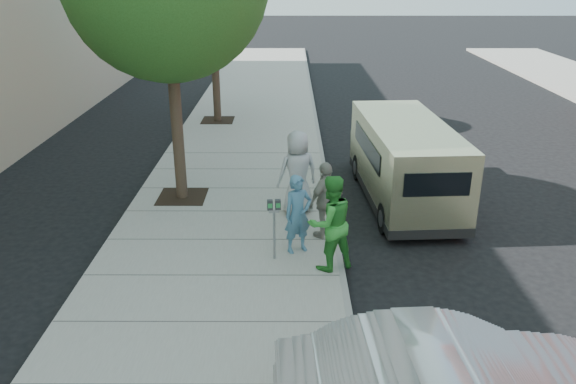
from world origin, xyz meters
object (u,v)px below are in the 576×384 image
at_px(parking_meter, 274,217).
at_px(person_green_shirt, 330,223).
at_px(person_striped_polo, 326,200).
at_px(van, 404,160).
at_px(person_officer, 298,214).
at_px(person_gray_shirt, 298,172).

relative_size(parking_meter, person_green_shirt, 0.67).
bearing_deg(person_striped_polo, van, -176.26).
relative_size(person_officer, person_green_shirt, 0.86).
bearing_deg(person_gray_shirt, person_officer, 69.27).
height_order(van, person_gray_shirt, person_gray_shirt).
height_order(parking_meter, person_striped_polo, person_striped_polo).
bearing_deg(van, parking_meter, -136.63).
bearing_deg(person_green_shirt, person_gray_shirt, -102.02).
relative_size(person_officer, person_striped_polo, 0.97).
bearing_deg(person_gray_shirt, person_striped_polo, 93.79).
distance_m(parking_meter, person_striped_polo, 1.48).
bearing_deg(person_striped_polo, person_green_shirt, 45.20).
xyz_separation_m(van, person_striped_polo, (-2.09, -2.37, -0.09)).
relative_size(parking_meter, van, 0.23).
xyz_separation_m(van, person_green_shirt, (-2.09, -3.73, 0.01)).
bearing_deg(person_green_shirt, parking_meter, -42.03).
bearing_deg(person_officer, person_green_shirt, -74.77).
bearing_deg(person_officer, van, 22.43).
relative_size(person_green_shirt, person_gray_shirt, 0.96).
height_order(van, person_striped_polo, van).
height_order(parking_meter, person_officer, person_officer).
relative_size(person_green_shirt, person_striped_polo, 1.12).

